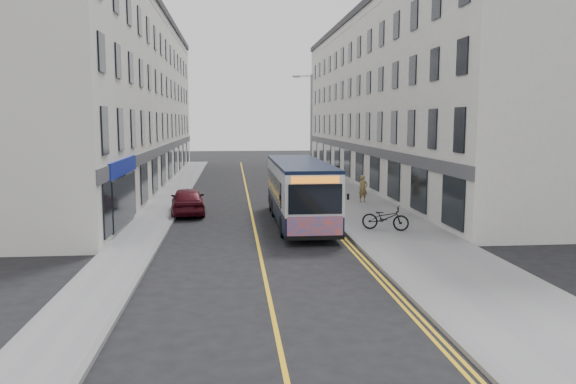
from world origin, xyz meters
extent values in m
plane|color=black|center=(0.00, 0.00, 0.00)|extent=(140.00, 140.00, 0.00)
cube|color=gray|center=(6.25, 12.00, 0.06)|extent=(4.50, 64.00, 0.12)
cube|color=gray|center=(-5.00, 12.00, 0.06)|extent=(2.00, 64.00, 0.12)
cube|color=slate|center=(4.00, 12.00, 0.07)|extent=(0.18, 64.00, 0.13)
cube|color=slate|center=(-4.00, 12.00, 0.07)|extent=(0.18, 64.00, 0.13)
cube|color=#F1B015|center=(0.00, 12.00, 0.00)|extent=(0.12, 64.00, 0.01)
cube|color=#F1B015|center=(3.55, 12.00, 0.00)|extent=(0.10, 64.00, 0.01)
cube|color=#F1B015|center=(3.75, 12.00, 0.00)|extent=(0.10, 64.00, 0.01)
cube|color=silver|center=(11.50, 21.00, 6.50)|extent=(6.00, 46.00, 13.00)
cube|color=silver|center=(-9.00, 21.00, 6.50)|extent=(6.00, 46.00, 13.00)
cylinder|color=gray|center=(4.25, 14.00, 4.00)|extent=(0.14, 0.14, 8.00)
cylinder|color=gray|center=(3.75, 14.00, 7.90)|extent=(1.00, 0.08, 0.08)
cube|color=gray|center=(3.25, 14.00, 7.85)|extent=(0.50, 0.18, 0.12)
cube|color=black|center=(2.22, 3.62, 0.76)|extent=(2.37, 10.41, 0.85)
cube|color=silver|center=(2.22, 3.62, 2.04)|extent=(2.37, 10.41, 1.70)
cube|color=black|center=(2.22, 3.62, 2.96)|extent=(2.39, 10.41, 0.15)
cube|color=black|center=(1.01, 4.19, 1.85)|extent=(0.04, 8.14, 1.09)
cube|color=black|center=(3.42, 4.19, 1.85)|extent=(0.04, 8.14, 1.09)
cube|color=black|center=(2.22, -1.61, 1.94)|extent=(2.13, 0.04, 1.18)
cube|color=#FA4915|center=(2.22, -1.61, 0.80)|extent=(2.22, 0.04, 0.90)
cube|color=orange|center=(2.22, -1.62, 2.70)|extent=(1.89, 0.04, 0.27)
cylinder|color=black|center=(1.15, 0.50, 0.47)|extent=(0.27, 0.95, 0.95)
cylinder|color=black|center=(3.29, 0.50, 0.47)|extent=(0.27, 0.95, 0.95)
cylinder|color=black|center=(1.15, 5.70, 0.47)|extent=(0.27, 0.95, 0.95)
cylinder|color=black|center=(3.29, 5.70, 0.47)|extent=(0.27, 0.95, 0.95)
cylinder|color=black|center=(1.15, 7.41, 0.47)|extent=(0.27, 0.95, 0.95)
cylinder|color=black|center=(3.29, 7.41, 0.47)|extent=(0.27, 0.95, 0.95)
imported|color=black|center=(5.79, 1.07, 0.67)|extent=(2.22, 1.52, 1.10)
imported|color=olive|center=(6.79, 9.63, 0.93)|extent=(0.69, 0.56, 1.62)
imported|color=black|center=(5.99, 13.65, 1.06)|extent=(1.13, 1.04, 1.87)
imported|color=silver|center=(3.20, 21.15, 0.74)|extent=(1.65, 4.55, 1.49)
imported|color=#4B0C16|center=(-3.40, 6.98, 0.74)|extent=(2.15, 4.48, 1.48)
camera|label=1|loc=(-0.99, -23.11, 5.00)|focal=35.00mm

